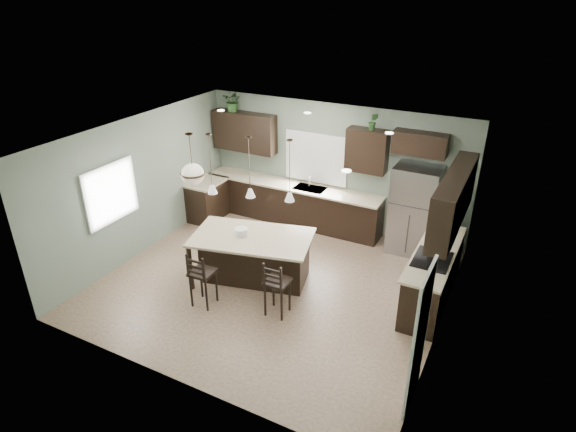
{
  "coord_description": "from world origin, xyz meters",
  "views": [
    {
      "loc": [
        3.68,
        -6.55,
        5.09
      ],
      "look_at": [
        0.1,
        0.4,
        1.25
      ],
      "focal_mm": 30.0,
      "sensor_mm": 36.0,
      "label": 1
    }
  ],
  "objects_px": {
    "refrigerator": "(414,210)",
    "kitchen_island": "(253,258)",
    "plant_back_left": "(233,101)",
    "bar_stool_right": "(277,287)",
    "bar_stool_left": "(203,278)",
    "serving_dish": "(241,232)"
  },
  "relations": [
    {
      "from": "bar_stool_left",
      "to": "serving_dish",
      "type": "bearing_deg",
      "value": 77.96
    },
    {
      "from": "refrigerator",
      "to": "kitchen_island",
      "type": "bearing_deg",
      "value": -133.58
    },
    {
      "from": "serving_dish",
      "to": "plant_back_left",
      "type": "xyz_separation_m",
      "value": [
        -1.81,
        2.65,
        1.65
      ]
    },
    {
      "from": "bar_stool_left",
      "to": "bar_stool_right",
      "type": "xyz_separation_m",
      "value": [
        1.25,
        0.35,
        -0.01
      ]
    },
    {
      "from": "bar_stool_right",
      "to": "plant_back_left",
      "type": "relative_size",
      "value": 2.17
    },
    {
      "from": "kitchen_island",
      "to": "bar_stool_left",
      "type": "distance_m",
      "value": 1.1
    },
    {
      "from": "refrigerator",
      "to": "serving_dish",
      "type": "bearing_deg",
      "value": -135.32
    },
    {
      "from": "refrigerator",
      "to": "serving_dish",
      "type": "height_order",
      "value": "refrigerator"
    },
    {
      "from": "serving_dish",
      "to": "plant_back_left",
      "type": "distance_m",
      "value": 3.61
    },
    {
      "from": "plant_back_left",
      "to": "refrigerator",
      "type": "bearing_deg",
      "value": -1.99
    },
    {
      "from": "kitchen_island",
      "to": "serving_dish",
      "type": "relative_size",
      "value": 8.97
    },
    {
      "from": "kitchen_island",
      "to": "serving_dish",
      "type": "xyz_separation_m",
      "value": [
        -0.19,
        -0.05,
        0.53
      ]
    },
    {
      "from": "refrigerator",
      "to": "bar_stool_right",
      "type": "xyz_separation_m",
      "value": [
        -1.44,
        -3.14,
        -0.4
      ]
    },
    {
      "from": "kitchen_island",
      "to": "bar_stool_left",
      "type": "relative_size",
      "value": 2.04
    },
    {
      "from": "plant_back_left",
      "to": "bar_stool_left",
      "type": "bearing_deg",
      "value": -65.71
    },
    {
      "from": "plant_back_left",
      "to": "bar_stool_right",
      "type": "bearing_deg",
      "value": -48.66
    },
    {
      "from": "kitchen_island",
      "to": "bar_stool_right",
      "type": "distance_m",
      "value": 1.13
    },
    {
      "from": "refrigerator",
      "to": "kitchen_island",
      "type": "distance_m",
      "value": 3.42
    },
    {
      "from": "bar_stool_right",
      "to": "plant_back_left",
      "type": "bearing_deg",
      "value": 129.69
    },
    {
      "from": "bar_stool_left",
      "to": "plant_back_left",
      "type": "height_order",
      "value": "plant_back_left"
    },
    {
      "from": "serving_dish",
      "to": "plant_back_left",
      "type": "relative_size",
      "value": 0.5
    },
    {
      "from": "bar_stool_left",
      "to": "kitchen_island",
      "type": "bearing_deg",
      "value": 68.35
    }
  ]
}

